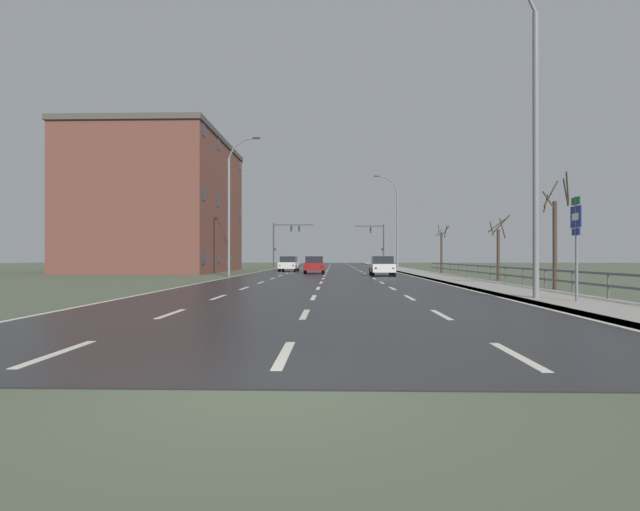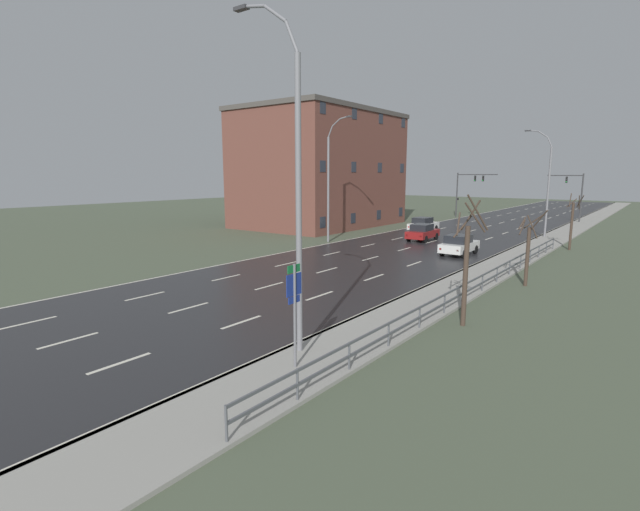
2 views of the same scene
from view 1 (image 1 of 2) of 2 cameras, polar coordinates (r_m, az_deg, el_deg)
The scene contains 17 objects.
ground_plane at distance 53.67m, azimuth 0.80°, elevation -1.84°, with size 160.00×160.00×0.12m.
road_asphalt_strip at distance 65.66m, azimuth 0.95°, elevation -1.48°, with size 14.00×120.00×0.03m.
sidewalk_right at distance 66.11m, azimuth 8.27°, elevation -1.42°, with size 3.00×120.00×0.12m.
guardrail at distance 30.86m, azimuth 18.75°, elevation -1.65°, with size 0.07×35.08×1.00m.
street_lamp_foreground at distance 19.00m, azimuth 22.68°, elevation 12.55°, with size 2.80×0.24×11.67m.
street_lamp_midground at distance 55.28m, azimuth 8.55°, elevation 3.52°, with size 2.62×0.24×10.38m.
street_lamp_left_bank at distance 40.80m, azimuth -10.03°, elevation 5.31°, with size 2.58×0.24×11.05m.
highway_sign at distance 17.83m, azimuth 26.97°, elevation 2.07°, with size 0.09×0.68×3.42m.
traffic_signal_right at distance 73.33m, azimuth 6.65°, elevation 1.80°, with size 4.26×0.36×6.23m.
traffic_signal_left at distance 72.23m, azimuth -4.17°, elevation 2.12°, with size 5.71×0.36×6.35m.
car_far_left at distance 45.77m, azimuth -0.67°, elevation -1.05°, with size 1.95×4.16×1.57m.
car_near_left at distance 40.30m, azimuth 7.04°, elevation -1.16°, with size 1.86×4.11×1.57m.
car_near_right at distance 52.31m, azimuth -3.53°, elevation -0.94°, with size 1.96×4.17×1.57m.
brick_building at distance 54.21m, azimuth -17.52°, elevation 5.39°, with size 13.32×19.40×13.48m.
bare_tree_near at distance 25.79m, azimuth 25.03°, elevation 1.94°, with size 1.32×1.39×5.37m.
bare_tree_mid at distance 34.21m, azimuth 19.47°, elevation 0.65°, with size 1.34×1.35×4.24m.
bare_tree_far at distance 49.03m, azimuth 13.58°, elevation 0.65°, with size 1.27×1.19×4.60m.
Camera 1 is at (0.76, -5.65, 1.50)m, focal length 28.33 mm.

